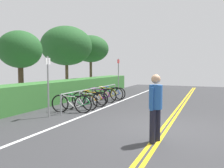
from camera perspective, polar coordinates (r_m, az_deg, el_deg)
The scene contains 19 objects.
ground_plane at distance 7.26m, azimuth 12.73°, elevation -10.81°, with size 32.99×11.38×0.05m, color #353538.
centre_line_yellow_inner at distance 7.24m, azimuth 13.37°, elevation -10.65°, with size 29.69×0.10×0.00m, color gold.
centre_line_yellow_outer at distance 7.26m, azimuth 12.10°, elevation -10.57°, with size 29.69×0.10×0.00m, color gold.
bike_lane_stripe_white at distance 8.37m, azimuth -9.35°, elevation -8.56°, with size 29.69×0.12×0.00m, color white.
bike_rack at distance 11.55m, azimuth -4.46°, elevation -1.99°, with size 5.61×0.05×0.81m.
bicycle_0 at distance 9.60m, azimuth -9.88°, elevation -4.75°, with size 0.50×1.71×0.76m.
bicycle_1 at distance 10.16m, azimuth -8.05°, elevation -4.38°, with size 0.46×1.66×0.71m.
bicycle_2 at distance 10.92m, azimuth -5.65°, elevation -3.76°, with size 0.51×1.67×0.71m.
bicycle_3 at distance 11.57m, azimuth -4.57°, elevation -3.34°, with size 0.46×1.68×0.69m.
bicycle_4 at distance 12.25m, azimuth -2.89°, elevation -2.74°, with size 0.46×1.83×0.77m.
bicycle_5 at distance 12.94m, azimuth -1.05°, elevation -2.33°, with size 0.46×1.81×0.78m.
bicycle_6 at distance 13.56m, azimuth 0.11°, elevation -2.17°, with size 0.50×1.72×0.72m.
pedestrian at distance 5.77m, azimuth 10.55°, elevation -4.72°, with size 0.48×0.32×1.66m.
sign_post_near at distance 8.82m, azimuth -15.37°, elevation 0.81°, with size 0.36×0.10×2.23m.
sign_post_far at distance 15.02m, azimuth 1.58°, elevation 2.60°, with size 0.36×0.06×2.37m.
hedge_backdrop at distance 13.94m, azimuth -9.72°, elevation -1.18°, with size 14.56×1.34×1.09m, color #387533.
tree_mid at distance 13.06m, azimuth -21.54°, elevation 7.76°, with size 2.24×2.24×3.71m.
tree_far_right at distance 16.23m, azimuth -11.08°, elevation 9.12°, with size 3.44×3.44×4.57m.
tree_extra at distance 18.67m, azimuth -5.23°, elevation 8.52°, with size 2.84×2.84×4.31m.
Camera 1 is at (-6.91, -1.18, 1.85)m, focal length 37.42 mm.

